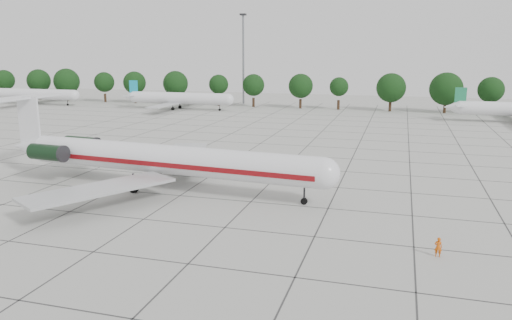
# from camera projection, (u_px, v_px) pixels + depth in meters

# --- Properties ---
(ground) EXTENTS (260.00, 260.00, 0.00)m
(ground) POSITION_uv_depth(u_px,v_px,m) (251.00, 202.00, 51.62)
(ground) COLOR #B2B2AA
(ground) RESTS_ON ground
(apron_joints) EXTENTS (170.00, 170.00, 0.02)m
(apron_joints) POSITION_uv_depth(u_px,v_px,m) (284.00, 169.00, 65.68)
(apron_joints) COLOR #383838
(apron_joints) RESTS_ON ground
(main_airliner) EXTENTS (41.99, 32.91, 9.85)m
(main_airliner) POSITION_uv_depth(u_px,v_px,m) (150.00, 158.00, 56.36)
(main_airliner) COLOR silver
(main_airliner) RESTS_ON ground
(ground_crew) EXTENTS (0.57, 0.38, 1.55)m
(ground_crew) POSITION_uv_depth(u_px,v_px,m) (438.00, 247.00, 37.75)
(ground_crew) COLOR #D4530C
(ground_crew) RESTS_ON ground
(bg_airliner_a) EXTENTS (28.24, 27.20, 7.40)m
(bg_airliner_a) POSITION_uv_depth(u_px,v_px,m) (33.00, 94.00, 143.51)
(bg_airliner_a) COLOR silver
(bg_airliner_a) RESTS_ON ground
(bg_airliner_b) EXTENTS (28.24, 27.20, 7.40)m
(bg_airliner_b) POSITION_uv_depth(u_px,v_px,m) (179.00, 98.00, 131.45)
(bg_airliner_b) COLOR silver
(bg_airliner_b) RESTS_ON ground
(tree_line) EXTENTS (249.86, 8.44, 10.22)m
(tree_line) POSITION_uv_depth(u_px,v_px,m) (301.00, 86.00, 133.22)
(tree_line) COLOR #332114
(tree_line) RESTS_ON ground
(floodlight_mast) EXTENTS (1.60, 1.60, 25.45)m
(floodlight_mast) POSITION_uv_depth(u_px,v_px,m) (243.00, 54.00, 142.99)
(floodlight_mast) COLOR slate
(floodlight_mast) RESTS_ON ground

